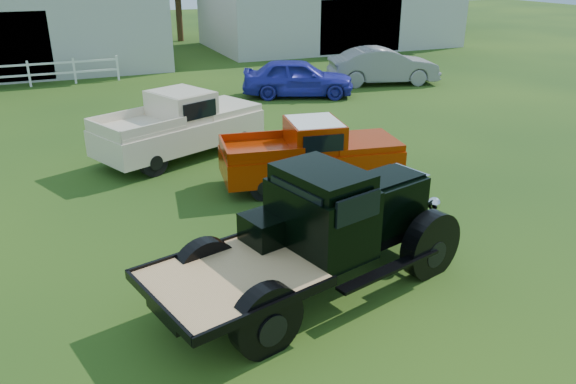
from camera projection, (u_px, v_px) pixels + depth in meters
name	position (u px, v px, depth m)	size (l,w,h in m)	color
ground	(302.00, 265.00, 11.01)	(120.00, 120.00, 0.00)	#193713
shed_right	(329.00, 6.00, 37.98)	(16.80, 9.20, 5.20)	#A8A8A8
vintage_flatbed	(316.00, 232.00, 9.78)	(5.77, 2.28, 2.28)	black
red_pickup	(310.00, 153.00, 14.61)	(4.80, 1.84, 1.75)	#9B2604
white_pickup	(180.00, 125.00, 16.71)	(5.27, 2.04, 1.93)	beige
misc_car_blue	(298.00, 78.00, 24.16)	(1.91, 4.76, 1.62)	#2929A9
misc_car_grey	(383.00, 66.00, 26.58)	(1.79, 5.13, 1.69)	gray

